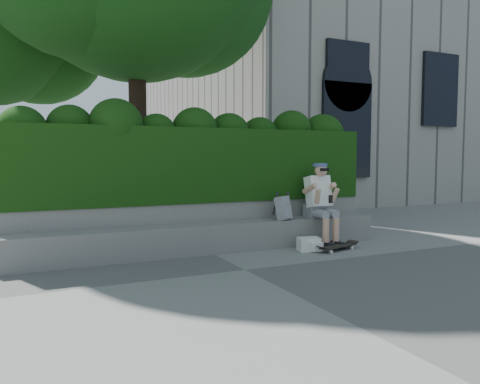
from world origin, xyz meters
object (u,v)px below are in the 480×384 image
skateboard (338,246)px  backpack_ground (309,244)px  person (320,200)px  backpack_plaid (283,208)px

skateboard → backpack_ground: (-0.45, 0.16, 0.04)m
person → skateboard: person is taller
backpack_plaid → backpack_ground: 0.74m
person → backpack_plaid: size_ratio=3.56×
person → backpack_plaid: person is taller
backpack_plaid → backpack_ground: size_ratio=1.16×
person → backpack_ground: person is taller
person → backpack_ground: bearing=-140.9°
backpack_plaid → backpack_ground: bearing=-96.3°
skateboard → backpack_plaid: (-0.63, 0.64, 0.58)m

